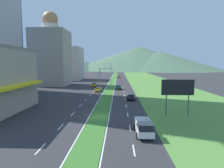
% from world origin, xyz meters
% --- Properties ---
extents(ground_plane, '(600.00, 600.00, 0.00)m').
position_xyz_m(ground_plane, '(0.00, 0.00, 0.00)').
color(ground_plane, '#2D2D30').
extents(grass_median, '(3.20, 240.00, 0.06)m').
position_xyz_m(grass_median, '(0.00, 60.00, 0.03)').
color(grass_median, '#387028').
rests_on(grass_median, ground_plane).
extents(grass_verge_right, '(24.00, 240.00, 0.06)m').
position_xyz_m(grass_verge_right, '(20.60, 60.00, 0.03)').
color(grass_verge_right, '#518438').
rests_on(grass_verge_right, ground_plane).
extents(lane_dash_left_1, '(0.16, 2.80, 0.01)m').
position_xyz_m(lane_dash_left_1, '(-5.10, -12.71, 0.01)').
color(lane_dash_left_1, silver).
rests_on(lane_dash_left_1, ground_plane).
extents(lane_dash_left_2, '(0.16, 2.80, 0.01)m').
position_xyz_m(lane_dash_left_2, '(-5.10, -5.43, 0.01)').
color(lane_dash_left_2, silver).
rests_on(lane_dash_left_2, ground_plane).
extents(lane_dash_left_3, '(0.16, 2.80, 0.01)m').
position_xyz_m(lane_dash_left_3, '(-5.10, 1.86, 0.01)').
color(lane_dash_left_3, silver).
rests_on(lane_dash_left_3, ground_plane).
extents(lane_dash_left_4, '(0.16, 2.80, 0.01)m').
position_xyz_m(lane_dash_left_4, '(-5.10, 9.14, 0.01)').
color(lane_dash_left_4, silver).
rests_on(lane_dash_left_4, ground_plane).
extents(lane_dash_left_5, '(0.16, 2.80, 0.01)m').
position_xyz_m(lane_dash_left_5, '(-5.10, 16.43, 0.01)').
color(lane_dash_left_5, silver).
rests_on(lane_dash_left_5, ground_plane).
extents(lane_dash_left_6, '(0.16, 2.80, 0.01)m').
position_xyz_m(lane_dash_left_6, '(-5.10, 23.71, 0.01)').
color(lane_dash_left_6, silver).
rests_on(lane_dash_left_6, ground_plane).
extents(lane_dash_left_7, '(0.16, 2.80, 0.01)m').
position_xyz_m(lane_dash_left_7, '(-5.10, 31.00, 0.01)').
color(lane_dash_left_7, silver).
rests_on(lane_dash_left_7, ground_plane).
extents(lane_dash_left_8, '(0.16, 2.80, 0.01)m').
position_xyz_m(lane_dash_left_8, '(-5.10, 38.28, 0.01)').
color(lane_dash_left_8, silver).
rests_on(lane_dash_left_8, ground_plane).
extents(lane_dash_left_9, '(0.16, 2.80, 0.01)m').
position_xyz_m(lane_dash_left_9, '(-5.10, 45.57, 0.01)').
color(lane_dash_left_9, silver).
rests_on(lane_dash_left_9, ground_plane).
extents(lane_dash_right_1, '(0.16, 2.80, 0.01)m').
position_xyz_m(lane_dash_right_1, '(5.10, -12.71, 0.01)').
color(lane_dash_right_1, silver).
rests_on(lane_dash_right_1, ground_plane).
extents(lane_dash_right_2, '(0.16, 2.80, 0.01)m').
position_xyz_m(lane_dash_right_2, '(5.10, -5.43, 0.01)').
color(lane_dash_right_2, silver).
rests_on(lane_dash_right_2, ground_plane).
extents(lane_dash_right_3, '(0.16, 2.80, 0.01)m').
position_xyz_m(lane_dash_right_3, '(5.10, 1.86, 0.01)').
color(lane_dash_right_3, silver).
rests_on(lane_dash_right_3, ground_plane).
extents(lane_dash_right_4, '(0.16, 2.80, 0.01)m').
position_xyz_m(lane_dash_right_4, '(5.10, 9.14, 0.01)').
color(lane_dash_right_4, silver).
rests_on(lane_dash_right_4, ground_plane).
extents(lane_dash_right_5, '(0.16, 2.80, 0.01)m').
position_xyz_m(lane_dash_right_5, '(5.10, 16.43, 0.01)').
color(lane_dash_right_5, silver).
rests_on(lane_dash_right_5, ground_plane).
extents(lane_dash_right_6, '(0.16, 2.80, 0.01)m').
position_xyz_m(lane_dash_right_6, '(5.10, 23.71, 0.01)').
color(lane_dash_right_6, silver).
rests_on(lane_dash_right_6, ground_plane).
extents(lane_dash_right_7, '(0.16, 2.80, 0.01)m').
position_xyz_m(lane_dash_right_7, '(5.10, 31.00, 0.01)').
color(lane_dash_right_7, silver).
rests_on(lane_dash_right_7, ground_plane).
extents(lane_dash_right_8, '(0.16, 2.80, 0.01)m').
position_xyz_m(lane_dash_right_8, '(5.10, 38.28, 0.01)').
color(lane_dash_right_8, silver).
rests_on(lane_dash_right_8, ground_plane).
extents(lane_dash_right_9, '(0.16, 2.80, 0.01)m').
position_xyz_m(lane_dash_right_9, '(5.10, 45.57, 0.01)').
color(lane_dash_right_9, silver).
rests_on(lane_dash_right_9, ground_plane).
extents(edge_line_median_left, '(0.16, 240.00, 0.01)m').
position_xyz_m(edge_line_median_left, '(-1.75, 60.00, 0.01)').
color(edge_line_median_left, silver).
rests_on(edge_line_median_left, ground_plane).
extents(edge_line_median_right, '(0.16, 240.00, 0.01)m').
position_xyz_m(edge_line_median_right, '(1.75, 60.00, 0.01)').
color(edge_line_median_right, silver).
rests_on(edge_line_median_right, ground_plane).
extents(domed_building, '(14.55, 14.55, 31.59)m').
position_xyz_m(domed_building, '(-25.94, 50.35, 13.01)').
color(domed_building, '#9E9384').
rests_on(domed_building, ground_plane).
extents(midrise_colored, '(17.33, 17.33, 18.98)m').
position_xyz_m(midrise_colored, '(-27.45, 80.76, 9.49)').
color(midrise_colored, '#B7B2A8').
rests_on(midrise_colored, ground_plane).
extents(hill_far_left, '(212.47, 212.47, 29.69)m').
position_xyz_m(hill_far_left, '(-111.10, 278.33, 14.84)').
color(hill_far_left, '#3D5647').
rests_on(hill_far_left, ground_plane).
extents(hill_far_center, '(238.74, 238.74, 38.79)m').
position_xyz_m(hill_far_center, '(38.05, 299.34, 19.39)').
color(hill_far_center, '#47664C').
rests_on(hill_far_center, ground_plane).
extents(hill_far_right, '(176.78, 176.78, 27.84)m').
position_xyz_m(hill_far_right, '(65.30, 259.85, 13.92)').
color(hill_far_right, '#47664C').
rests_on(hill_far_right, ground_plane).
extents(street_lamp_near, '(3.14, 0.28, 8.38)m').
position_xyz_m(street_lamp_near, '(-0.40, 9.40, 4.89)').
color(street_lamp_near, '#99999E').
rests_on(street_lamp_near, ground_plane).
extents(street_lamp_mid, '(2.66, 0.46, 9.76)m').
position_xyz_m(street_lamp_mid, '(0.29, 35.91, 5.56)').
color(street_lamp_mid, '#99999E').
rests_on(street_lamp_mid, ground_plane).
extents(billboard_roadside, '(5.78, 0.28, 6.54)m').
position_xyz_m(billboard_roadside, '(13.88, 1.41, 4.88)').
color(billboard_roadside, '#4C4C51').
rests_on(billboard_roadside, ground_plane).
extents(car_0, '(1.99, 4.19, 1.43)m').
position_xyz_m(car_0, '(6.59, 16.65, 0.73)').
color(car_0, black).
rests_on(car_0, ground_plane).
extents(car_1, '(2.04, 4.45, 1.36)m').
position_xyz_m(car_1, '(3.29, 97.05, 0.71)').
color(car_1, yellow).
rests_on(car_1, ground_plane).
extents(car_2, '(2.00, 4.53, 1.43)m').
position_xyz_m(car_2, '(-3.52, 31.26, 0.75)').
color(car_2, yellow).
rests_on(car_2, ground_plane).
extents(car_3, '(1.87, 4.38, 1.55)m').
position_xyz_m(car_3, '(3.38, 36.93, 0.79)').
color(car_3, '#0C5128').
rests_on(car_3, ground_plane).
extents(car_4, '(1.98, 4.62, 1.55)m').
position_xyz_m(car_4, '(-6.75, 45.76, 0.78)').
color(car_4, yellow).
rests_on(car_4, ground_plane).
extents(pickup_truck_0, '(2.18, 5.40, 2.00)m').
position_xyz_m(pickup_truck_0, '(6.74, -8.22, 0.98)').
color(pickup_truck_0, silver).
rests_on(pickup_truck_0, ground_plane).
extents(motorcycle_rider, '(0.36, 2.00, 1.80)m').
position_xyz_m(motorcycle_rider, '(-3.90, 36.04, 0.75)').
color(motorcycle_rider, black).
rests_on(motorcycle_rider, ground_plane).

